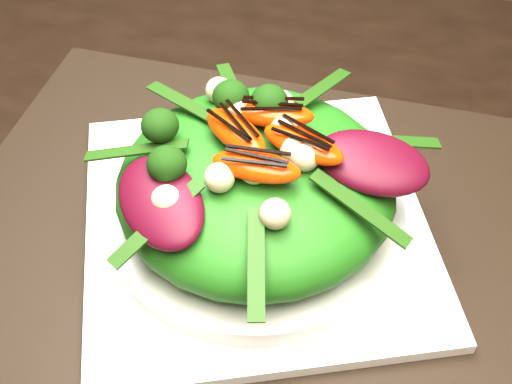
% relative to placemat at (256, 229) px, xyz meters
% --- Properties ---
extents(placemat, '(0.50, 0.38, 0.00)m').
position_rel_placemat_xyz_m(placemat, '(0.00, 0.00, 0.00)').
color(placemat, black).
rests_on(placemat, dining_table).
extents(plate_base, '(0.36, 0.36, 0.01)m').
position_rel_placemat_xyz_m(plate_base, '(-0.00, 0.00, 0.01)').
color(plate_base, white).
rests_on(plate_base, placemat).
extents(salad_bowl, '(0.27, 0.27, 0.02)m').
position_rel_placemat_xyz_m(salad_bowl, '(-0.00, -0.00, 0.02)').
color(salad_bowl, silver).
rests_on(salad_bowl, plate_base).
extents(lettuce_mound, '(0.25, 0.25, 0.07)m').
position_rel_placemat_xyz_m(lettuce_mound, '(-0.00, -0.00, 0.05)').
color(lettuce_mound, '#236813').
rests_on(lettuce_mound, salad_bowl).
extents(radicchio_leaf, '(0.08, 0.06, 0.02)m').
position_rel_placemat_xyz_m(radicchio_leaf, '(0.08, 0.01, 0.09)').
color(radicchio_leaf, '#3C0613').
rests_on(radicchio_leaf, lettuce_mound).
extents(orange_segment, '(0.06, 0.03, 0.02)m').
position_rel_placemat_xyz_m(orange_segment, '(-0.02, 0.02, 0.10)').
color(orange_segment, '#F52F04').
rests_on(orange_segment, lettuce_mound).
extents(broccoli_floret, '(0.05, 0.05, 0.04)m').
position_rel_placemat_xyz_m(broccoli_floret, '(-0.06, 0.03, 0.10)').
color(broccoli_floret, black).
rests_on(broccoli_floret, lettuce_mound).
extents(macadamia_nut, '(0.03, 0.03, 0.02)m').
position_rel_placemat_xyz_m(macadamia_nut, '(0.04, -0.05, 0.09)').
color(macadamia_nut, beige).
rests_on(macadamia_nut, lettuce_mound).
extents(balsamic_drizzle, '(0.05, 0.00, 0.00)m').
position_rel_placemat_xyz_m(balsamic_drizzle, '(-0.02, 0.02, 0.11)').
color(balsamic_drizzle, black).
rests_on(balsamic_drizzle, orange_segment).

